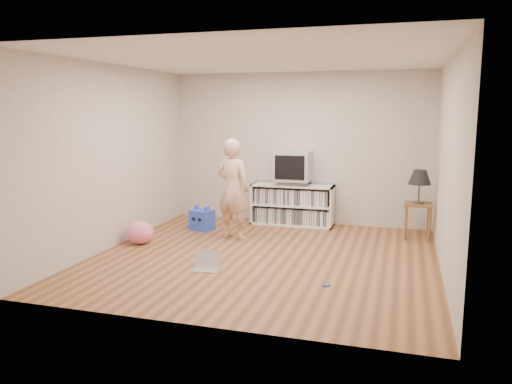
{
  "coord_description": "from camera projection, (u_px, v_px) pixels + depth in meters",
  "views": [
    {
      "loc": [
        1.75,
        -6.24,
        1.96
      ],
      "look_at": [
        -0.23,
        0.4,
        0.82
      ],
      "focal_mm": 35.0,
      "sensor_mm": 36.0,
      "label": 1
    }
  ],
  "objects": [
    {
      "name": "ground",
      "position": [
        264.0,
        257.0,
        6.72
      ],
      "size": [
        4.5,
        4.5,
        0.0
      ],
      "primitive_type": "plane",
      "color": "brown",
      "rests_on": "ground"
    },
    {
      "name": "walls",
      "position": [
        264.0,
        161.0,
        6.5
      ],
      "size": [
        4.52,
        4.52,
        2.6
      ],
      "color": "#BCB1A5",
      "rests_on": "ground"
    },
    {
      "name": "ceiling",
      "position": [
        265.0,
        59.0,
        6.29
      ],
      "size": [
        4.5,
        4.5,
        0.01
      ],
      "primitive_type": "cube",
      "color": "white",
      "rests_on": "walls"
    },
    {
      "name": "media_unit",
      "position": [
        293.0,
        204.0,
        8.6
      ],
      "size": [
        1.4,
        0.45,
        0.7
      ],
      "color": "white",
      "rests_on": "ground"
    },
    {
      "name": "dvd_deck",
      "position": [
        293.0,
        182.0,
        8.52
      ],
      "size": [
        0.45,
        0.35,
        0.07
      ],
      "primitive_type": "cube",
      "color": "gray",
      "rests_on": "media_unit"
    },
    {
      "name": "crt_tv",
      "position": [
        293.0,
        166.0,
        8.47
      ],
      "size": [
        0.6,
        0.53,
        0.5
      ],
      "color": "#A4A4A9",
      "rests_on": "dvd_deck"
    },
    {
      "name": "side_table",
      "position": [
        418.0,
        212.0,
        7.65
      ],
      "size": [
        0.42,
        0.42,
        0.55
      ],
      "color": "brown",
      "rests_on": "ground"
    },
    {
      "name": "table_lamp",
      "position": [
        420.0,
        178.0,
        7.56
      ],
      "size": [
        0.34,
        0.34,
        0.52
      ],
      "color": "#333333",
      "rests_on": "side_table"
    },
    {
      "name": "person",
      "position": [
        233.0,
        189.0,
        7.59
      ],
      "size": [
        0.64,
        0.5,
        1.54
      ],
      "primitive_type": "imported",
      "rotation": [
        0.0,
        0.0,
        2.88
      ],
      "color": "#DEAE97",
      "rests_on": "ground"
    },
    {
      "name": "laptop",
      "position": [
        207.0,
        264.0,
        6.22
      ],
      "size": [
        0.35,
        0.3,
        0.22
      ],
      "rotation": [
        0.0,
        0.0,
        0.12
      ],
      "color": "silver",
      "rests_on": "ground"
    },
    {
      "name": "playing_cards",
      "position": [
        326.0,
        285.0,
        5.62
      ],
      "size": [
        0.08,
        0.1,
        0.02
      ],
      "primitive_type": "cube",
      "rotation": [
        0.0,
        0.0,
        -0.23
      ],
      "color": "#3E52A5",
      "rests_on": "ground"
    },
    {
      "name": "plush_blue",
      "position": [
        202.0,
        220.0,
        8.23
      ],
      "size": [
        0.41,
        0.36,
        0.4
      ],
      "rotation": [
        0.0,
        0.0,
        -0.27
      ],
      "color": "blue",
      "rests_on": "ground"
    },
    {
      "name": "plush_pink",
      "position": [
        140.0,
        232.0,
        7.38
      ],
      "size": [
        0.44,
        0.44,
        0.34
      ],
      "primitive_type": "ellipsoid",
      "rotation": [
        0.0,
        0.0,
        -0.09
      ],
      "color": "pink",
      "rests_on": "ground"
    }
  ]
}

